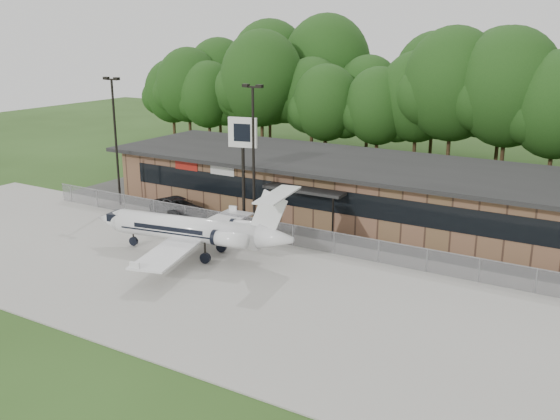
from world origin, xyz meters
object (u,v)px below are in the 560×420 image
Objects in this scene: pole_sign at (243,144)px; business_jet at (195,231)px; terminal at (363,188)px; suv at (178,208)px.

business_jet is at bearing -95.50° from pole_sign.
business_jet is 1.76× the size of pole_sign.
terminal is 14.06m from suv.
business_jet reaches higher than suv.
terminal is 10.15m from pole_sign.
terminal is at bearing 37.50° from pole_sign.
pole_sign is at bearing -130.33° from terminal.
pole_sign is at bearing 87.20° from business_jet.
business_jet is at bearing -112.75° from suv.
business_jet reaches higher than terminal.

